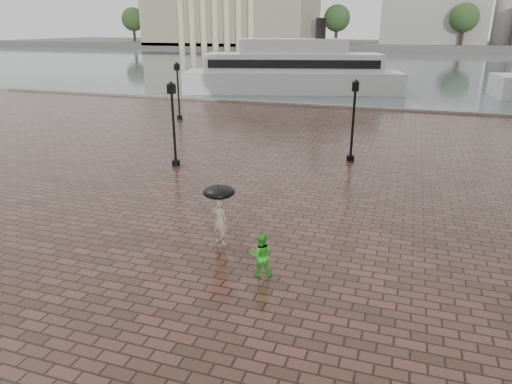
# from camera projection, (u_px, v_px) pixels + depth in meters

# --- Properties ---
(ground) EXTENTS (300.00, 300.00, 0.00)m
(ground) POSITION_uv_depth(u_px,v_px,m) (196.00, 268.00, 14.46)
(ground) COLOR #332017
(ground) RESTS_ON ground
(harbour_water) EXTENTS (240.00, 240.00, 0.00)m
(harbour_water) POSITION_uv_depth(u_px,v_px,m) (385.00, 62.00, 96.42)
(harbour_water) COLOR #445053
(harbour_water) RESTS_ON ground
(quay_edge) EXTENTS (80.00, 0.60, 0.30)m
(quay_edge) POSITION_uv_depth(u_px,v_px,m) (343.00, 107.00, 42.97)
(quay_edge) COLOR slate
(quay_edge) RESTS_ON ground
(far_shore) EXTENTS (300.00, 60.00, 2.00)m
(far_shore) POSITION_uv_depth(u_px,v_px,m) (398.00, 45.00, 156.66)
(far_shore) COLOR #4C4C47
(far_shore) RESTS_ON ground
(museum) EXTENTS (57.00, 32.50, 26.00)m
(museum) POSITION_uv_depth(u_px,v_px,m) (232.00, 5.00, 154.93)
(museum) COLOR gray
(museum) RESTS_ON ground
(far_trees) EXTENTS (188.00, 8.00, 13.50)m
(far_trees) POSITION_uv_depth(u_px,v_px,m) (398.00, 18.00, 134.18)
(far_trees) COLOR #2D2119
(far_trees) RESTS_ON ground
(street_lamps) EXTENTS (15.44, 12.44, 4.40)m
(street_lamps) POSITION_uv_depth(u_px,v_px,m) (228.00, 108.00, 28.81)
(street_lamps) COLOR black
(street_lamps) RESTS_ON ground
(adult_pedestrian) EXTENTS (0.71, 0.55, 1.71)m
(adult_pedestrian) POSITION_uv_depth(u_px,v_px,m) (220.00, 221.00, 15.80)
(adult_pedestrian) COLOR gray
(adult_pedestrian) RESTS_ON ground
(child_pedestrian) EXTENTS (0.81, 0.72, 1.40)m
(child_pedestrian) POSITION_uv_depth(u_px,v_px,m) (261.00, 255.00, 13.79)
(child_pedestrian) COLOR green
(child_pedestrian) RESTS_ON ground
(ferry_near) EXTENTS (25.27, 11.98, 8.06)m
(ferry_near) POSITION_uv_depth(u_px,v_px,m) (293.00, 71.00, 52.05)
(ferry_near) COLOR silver
(ferry_near) RESTS_ON ground
(umbrella) EXTENTS (1.10, 1.10, 1.15)m
(umbrella) POSITION_uv_depth(u_px,v_px,m) (219.00, 192.00, 15.43)
(umbrella) COLOR black
(umbrella) RESTS_ON ground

